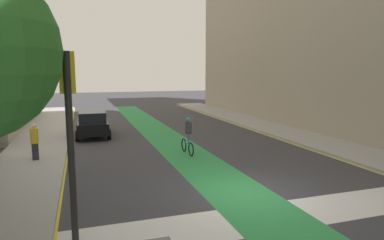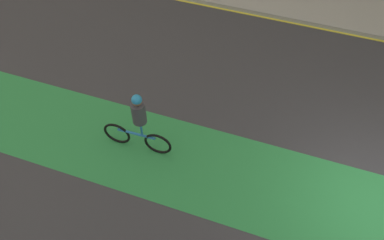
{
  "view_description": "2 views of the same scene",
  "coord_description": "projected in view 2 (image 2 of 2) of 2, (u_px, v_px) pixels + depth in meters",
  "views": [
    {
      "loc": [
        -5.2,
        -9.77,
        4.01
      ],
      "look_at": [
        0.05,
        6.13,
        1.62
      ],
      "focal_mm": 31.44,
      "sensor_mm": 36.0,
      "label": 1
    },
    {
      "loc": [
        -5.2,
        2.61,
        7.69
      ],
      "look_at": [
        0.02,
        4.45,
        1.14
      ],
      "focal_mm": 36.39,
      "sensor_mm": 36.0,
      "label": 2
    }
  ],
  "objects": [
    {
      "name": "ground_plane",
      "position": [
        384.0,
        206.0,
        8.48
      ],
      "size": [
        120.0,
        120.0,
        0.0
      ],
      "primitive_type": "plane",
      "color": "#38383D"
    },
    {
      "name": "bike_lane_paint",
      "position": [
        383.0,
        222.0,
        8.24
      ],
      "size": [
        2.4,
        60.0,
        0.01
      ],
      "primitive_type": "cube",
      "color": "#2D8C47",
      "rests_on": "ground_plane"
    },
    {
      "name": "cyclist_in_lane",
      "position": [
        138.0,
        123.0,
        8.75
      ],
      "size": [
        0.32,
        1.73,
        1.86
      ],
      "color": "black",
      "rests_on": "ground_plane"
    }
  ]
}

